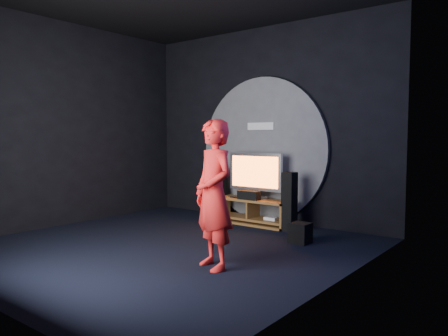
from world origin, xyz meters
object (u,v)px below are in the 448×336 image
at_px(tower_speaker_left, 220,193).
at_px(tower_speaker_right, 289,202).
at_px(media_console, 253,213).
at_px(tv, 255,174).
at_px(subwoofer, 300,233).
at_px(player, 214,194).

relative_size(tower_speaker_left, tower_speaker_right, 1.00).
relative_size(media_console, tv, 1.32).
relative_size(tower_speaker_left, subwoofer, 3.28).
xyz_separation_m(tower_speaker_left, player, (1.87, -2.47, 0.39)).
xyz_separation_m(tv, subwoofer, (1.31, -0.79, -0.74)).
relative_size(subwoofer, player, 0.17).
relative_size(media_console, subwoofer, 4.82).
height_order(tower_speaker_right, player, player).
height_order(tv, player, player).
relative_size(tv, tower_speaker_left, 1.11).
distance_m(media_console, tower_speaker_left, 0.84).
xyz_separation_m(media_console, tower_speaker_right, (0.77, -0.11, 0.28)).
relative_size(tv, tower_speaker_right, 1.11).
bearing_deg(tower_speaker_left, tower_speaker_right, -5.76).
height_order(tv, tower_speaker_left, tv).
xyz_separation_m(media_console, tower_speaker_left, (-0.79, 0.05, 0.28)).
height_order(tower_speaker_right, subwoofer, tower_speaker_right).
xyz_separation_m(tower_speaker_left, subwoofer, (2.09, -0.77, -0.33)).
bearing_deg(tower_speaker_right, media_console, 172.26).
height_order(tower_speaker_left, player, player).
bearing_deg(subwoofer, media_console, 151.13).
xyz_separation_m(tv, tower_speaker_right, (0.78, -0.17, -0.41)).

